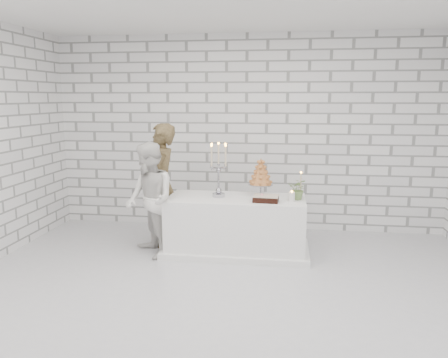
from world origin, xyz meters
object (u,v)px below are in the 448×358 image
Objects in this scene: cake_table at (236,225)px; bride at (150,200)px; croquembouche at (261,177)px; groom at (162,185)px; candelabra at (219,170)px.

cake_table is 1.19m from bride.
bride is at bearing -162.25° from croquembouche.
groom is at bearing 139.89° from bride.
candelabra is (-0.24, 0.01, 0.74)m from cake_table.
groom is 1.38m from croquembouche.
cake_table is 1.20× the size of bride.
groom is at bearing 168.21° from candelabra.
croquembouche is at bearing 70.91° from bride.
cake_table is 2.48× the size of candelabra.
croquembouche is at bearing 26.98° from cake_table.
bride is (-1.09, -0.29, 0.37)m from cake_table.
groom is at bearing 170.14° from cake_table.
candelabra reaches higher than croquembouche.
cake_table is at bearing 76.70° from groom.
cake_table is 1.18m from groom.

